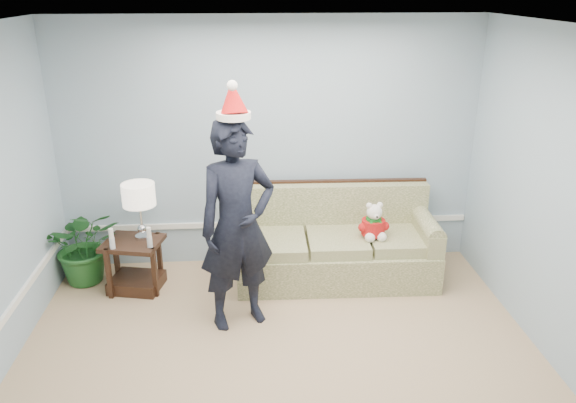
% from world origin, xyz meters
% --- Properties ---
extents(room_shell, '(4.54, 5.04, 2.74)m').
position_xyz_m(room_shell, '(0.00, 0.00, 1.35)').
color(room_shell, tan).
rests_on(room_shell, ground).
extents(wainscot_trim, '(4.49, 4.99, 0.06)m').
position_xyz_m(wainscot_trim, '(-1.18, 1.18, 0.45)').
color(wainscot_trim, white).
rests_on(wainscot_trim, room_shell).
extents(sofa, '(2.10, 0.95, 0.97)m').
position_xyz_m(sofa, '(0.68, 2.06, 0.35)').
color(sofa, '#4E5C2C').
rests_on(sofa, room_shell).
extents(side_table, '(0.65, 0.58, 0.54)m').
position_xyz_m(side_table, '(-1.42, 1.93, 0.21)').
color(side_table, '#371B14').
rests_on(side_table, room_shell).
extents(table_lamp, '(0.33, 0.33, 0.59)m').
position_xyz_m(table_lamp, '(-1.33, 2.00, 0.99)').
color(table_lamp, silver).
rests_on(table_lamp, side_table).
extents(candle_pair, '(0.42, 0.05, 0.21)m').
position_xyz_m(candle_pair, '(-1.40, 1.78, 0.64)').
color(candle_pair, silver).
rests_on(candle_pair, side_table).
extents(houseplant, '(0.86, 0.78, 0.84)m').
position_xyz_m(houseplant, '(-1.96, 2.14, 0.42)').
color(houseplant, '#1D5621').
rests_on(houseplant, room_shell).
extents(man, '(0.83, 0.69, 1.95)m').
position_xyz_m(man, '(-0.34, 1.25, 0.97)').
color(man, black).
rests_on(man, room_shell).
extents(santa_hat, '(0.34, 0.37, 0.34)m').
position_xyz_m(santa_hat, '(-0.34, 1.27, 2.08)').
color(santa_hat, white).
rests_on(santa_hat, man).
extents(teddy_bear, '(0.26, 0.28, 0.39)m').
position_xyz_m(teddy_bear, '(1.04, 1.89, 0.65)').
color(teddy_bear, white).
rests_on(teddy_bear, sofa).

